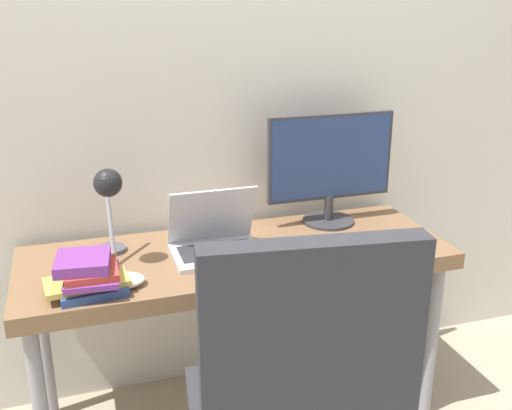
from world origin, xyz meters
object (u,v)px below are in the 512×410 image
(monitor, at_px, (330,164))
(office_chair, at_px, (297,406))
(game_controller, at_px, (120,281))
(desk_lamp, at_px, (109,197))
(book_stack, at_px, (89,275))
(laptop, at_px, (216,240))

(monitor, xyz_separation_m, office_chair, (-0.50, -0.93, -0.35))
(office_chair, distance_m, game_controller, 0.72)
(desk_lamp, bearing_deg, monitor, 9.20)
(monitor, distance_m, book_stack, 1.05)
(laptop, distance_m, game_controller, 0.40)
(monitor, relative_size, game_controller, 3.34)
(desk_lamp, bearing_deg, laptop, -3.58)
(monitor, height_order, desk_lamp, monitor)
(monitor, distance_m, desk_lamp, 0.89)
(monitor, xyz_separation_m, game_controller, (-0.88, -0.33, -0.23))
(desk_lamp, height_order, book_stack, desk_lamp)
(laptop, xyz_separation_m, office_chair, (0.02, -0.77, -0.15))
(office_chair, distance_m, book_stack, 0.78)
(monitor, height_order, office_chair, monitor)
(desk_lamp, height_order, game_controller, desk_lamp)
(monitor, bearing_deg, desk_lamp, -170.80)
(desk_lamp, bearing_deg, book_stack, -115.02)
(game_controller, bearing_deg, monitor, 20.77)
(monitor, relative_size, desk_lamp, 1.50)
(monitor, relative_size, book_stack, 1.97)
(desk_lamp, bearing_deg, office_chair, -64.42)
(laptop, height_order, game_controller, laptop)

